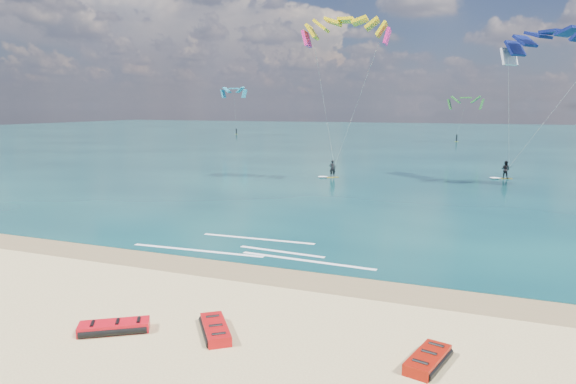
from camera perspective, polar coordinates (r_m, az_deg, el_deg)
The scene contains 10 objects.
ground at distance 57.60m, azimuth 9.46°, elevation 2.41°, with size 320.00×320.00×0.00m, color tan.
wet_sand_strip at distance 23.41m, azimuth -10.20°, elevation -8.04°, with size 320.00×2.40×0.01m, color brown.
sea at distance 120.71m, azimuth 15.91°, elevation 5.84°, with size 320.00×200.00×0.04m, color #082930.
packed_kite_left at distance 17.58m, azimuth -18.72°, elevation -14.49°, with size 2.33×1.03×0.37m, color red, non-canonical shape.
packed_kite_mid at distance 16.72m, azimuth -8.06°, elevation -15.35°, with size 2.24×1.02×0.37m, color #BA0C0E, non-canonical shape.
packed_kite_right at distance 15.31m, azimuth 15.24°, elevation -18.07°, with size 2.06×1.05×0.38m, color #981206, non-canonical shape.
kitesurfer_main at distance 47.22m, azimuth 5.72°, elevation 10.71°, with size 9.02×7.56×15.51m.
kitesurfer_far at distance 51.09m, azimuth 25.28°, elevation 9.36°, with size 9.95×8.73×14.80m.
shoreline_foam at distance 25.34m, azimuth -3.49°, elevation -6.44°, with size 12.33×3.64×0.01m.
distant_kites at distance 100.54m, azimuth 14.49°, elevation 8.24°, with size 89.79×28.84×11.49m.
Camera 1 is at (11.87, -15.92, 7.01)m, focal length 32.00 mm.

